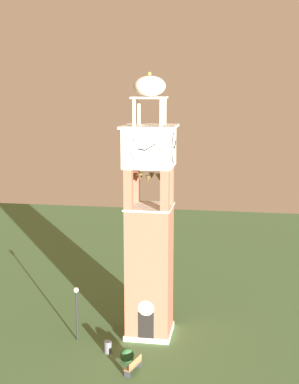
{
  "coord_description": "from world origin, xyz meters",
  "views": [
    {
      "loc": [
        6.08,
        -37.02,
        17.87
      ],
      "look_at": [
        0.0,
        0.0,
        10.44
      ],
      "focal_mm": 51.97,
      "sensor_mm": 36.0,
      "label": 1
    }
  ],
  "objects_px": {
    "park_bench": "(134,365)",
    "trash_bin": "(108,347)",
    "clock_tower": "(149,231)",
    "lamp_post": "(76,304)"
  },
  "relations": [
    {
      "from": "park_bench",
      "to": "trash_bin",
      "type": "height_order",
      "value": "park_bench"
    },
    {
      "from": "clock_tower",
      "to": "trash_bin",
      "type": "xyz_separation_m",
      "value": [
        -2.29,
        -3.36,
        -7.23
      ]
    },
    {
      "from": "trash_bin",
      "to": "lamp_post",
      "type": "bearing_deg",
      "value": 150.64
    },
    {
      "from": "park_bench",
      "to": "lamp_post",
      "type": "xyz_separation_m",
      "value": [
        -4.77,
        3.72,
        2.22
      ]
    },
    {
      "from": "clock_tower",
      "to": "lamp_post",
      "type": "relative_size",
      "value": 4.74
    },
    {
      "from": "park_bench",
      "to": "lamp_post",
      "type": "height_order",
      "value": "lamp_post"
    },
    {
      "from": "clock_tower",
      "to": "trash_bin",
      "type": "height_order",
      "value": "clock_tower"
    },
    {
      "from": "lamp_post",
      "to": "clock_tower",
      "type": "bearing_deg",
      "value": 21.63
    },
    {
      "from": "park_bench",
      "to": "trash_bin",
      "type": "bearing_deg",
      "value": 134.04
    },
    {
      "from": "clock_tower",
      "to": "park_bench",
      "type": "height_order",
      "value": "clock_tower"
    }
  ]
}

